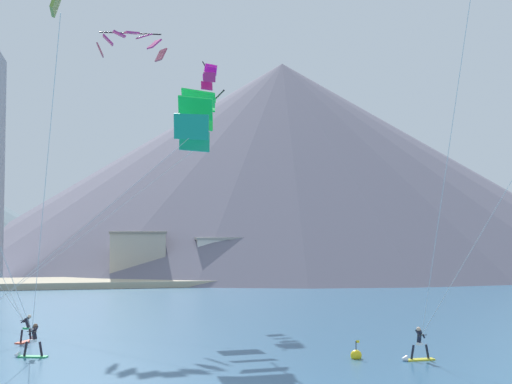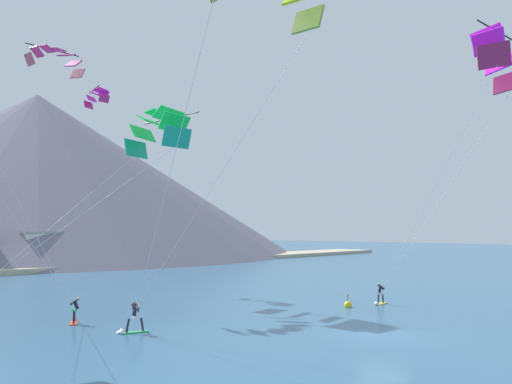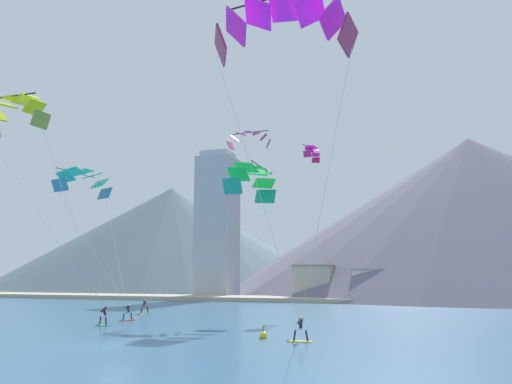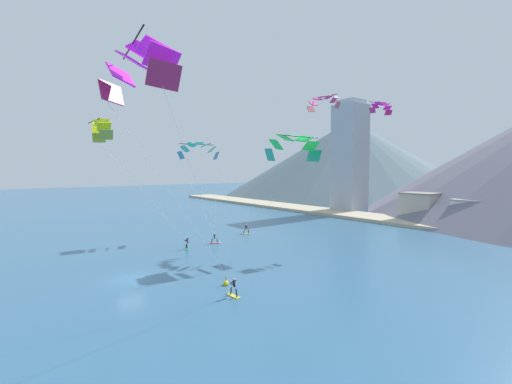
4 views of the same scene
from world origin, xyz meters
name	(u,v)px [view 3 (image 3 of 4)]	position (x,y,z in m)	size (l,w,h in m)	color
ground_plane	(115,346)	(0.00, 0.00, 0.00)	(400.00, 400.00, 0.00)	#336084
kitesurfer_near_lead	(143,309)	(-12.63, 23.25, 0.50)	(1.14, 1.73, 1.71)	yellow
kitesurfer_near_trail	(130,316)	(-9.17, 15.43, 0.45)	(1.22, 1.71, 1.65)	#E54C33
kitesurfer_mid_center	(297,334)	(10.01, 5.56, 0.46)	(1.76, 0.57, 1.68)	yellow
kitesurfer_far_left	(102,320)	(-8.60, 10.32, 0.51)	(1.78, 0.91, 1.73)	#33B266
parafoil_kite_near_lead	(252,179)	(1.10, 21.44, 14.33)	(15.10, 8.19, 14.50)	#189B79
parafoil_kite_near_trail	(83,180)	(-16.39, 16.53, 14.40)	(8.38, 6.92, 14.26)	teal
parafoil_kite_mid_center	(284,23)	(11.66, -2.69, 17.76)	(7.86, 9.95, 17.94)	#941E4D
parafoil_kite_far_left	(15,112)	(-9.27, -0.18, 15.91)	(5.72, 11.25, 15.67)	olive
parafoil_kite_distant_high_outer	(312,152)	(4.15, 36.96, 20.68)	(1.63, 4.46, 1.90)	#C92370
parafoil_kite_distant_low_drift	(249,138)	(-3.08, 31.98, 21.99)	(5.82, 2.29, 2.37)	#C14960
race_marker_buoy	(263,336)	(7.32, 6.61, 0.16)	(0.56, 0.56, 1.02)	yellow
shoreline_strip	(317,300)	(0.00, 56.25, 0.35)	(180.00, 10.00, 0.70)	#BCAD8E
shore_building_harbour_front	(380,285)	(10.04, 60.36, 2.73)	(8.96, 4.98, 5.43)	silver
shore_building_promenade_mid	(314,282)	(-1.35, 60.74, 3.09)	(6.79, 5.69, 6.16)	#B7AD9E
shore_building_quay_east	(467,291)	(23.38, 58.76, 1.96)	(6.83, 7.08, 3.90)	beige
highrise_tower	(217,225)	(-21.12, 62.85, 14.16)	(7.00, 7.00, 28.74)	#A8ADB7
mountain_peak_west_ridge	(473,214)	(28.85, 109.37, 19.74)	(126.64, 126.64, 39.47)	slate
mountain_peak_central_summit	(170,238)	(-59.87, 113.68, 16.12)	(107.73, 107.73, 32.25)	slate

